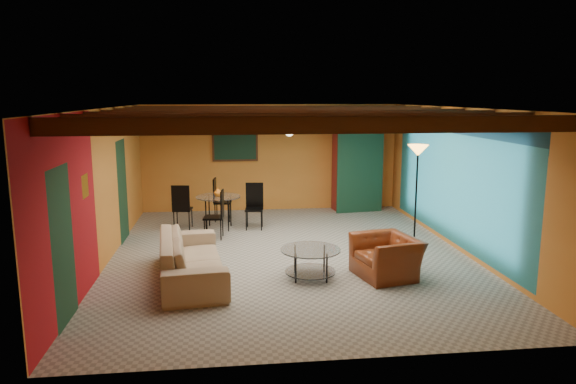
{
  "coord_description": "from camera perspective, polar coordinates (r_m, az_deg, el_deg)",
  "views": [
    {
      "loc": [
        -1.13,
        -9.36,
        2.92
      ],
      "look_at": [
        0.0,
        0.2,
        1.15
      ],
      "focal_mm": 32.83,
      "sensor_mm": 36.0,
      "label": 1
    }
  ],
  "objects": [
    {
      "name": "potted_plant",
      "position": [
        13.49,
        7.63,
        7.61
      ],
      "size": [
        0.46,
        0.42,
        0.44
      ],
      "primitive_type": "imported",
      "rotation": [
        0.0,
        0.0,
        -0.22
      ],
      "color": "#26661E",
      "rests_on": "armoire"
    },
    {
      "name": "ceiling_fan",
      "position": [
        9.44,
        0.14,
        7.02
      ],
      "size": [
        1.5,
        1.5,
        0.44
      ],
      "primitive_type": null,
      "color": "#472614",
      "rests_on": "ceiling"
    },
    {
      "name": "coffee_table",
      "position": [
        8.59,
        2.44,
        -7.71
      ],
      "size": [
        1.06,
        1.06,
        0.49
      ],
      "primitive_type": null,
      "rotation": [
        0.0,
        0.0,
        -0.1
      ],
      "color": "silver",
      "rests_on": "ground"
    },
    {
      "name": "armoire",
      "position": [
        13.61,
        7.5,
        2.35
      ],
      "size": [
        1.24,
        0.73,
        2.06
      ],
      "primitive_type": "cube",
      "rotation": [
        0.0,
        0.0,
        0.13
      ],
      "color": "maroon",
      "rests_on": "ground"
    },
    {
      "name": "armchair",
      "position": [
        8.78,
        10.62,
        -6.9
      ],
      "size": [
        1.1,
        1.2,
        0.67
      ],
      "primitive_type": "imported",
      "rotation": [
        0.0,
        0.0,
        -1.34
      ],
      "color": "#652911",
      "rests_on": "ground"
    },
    {
      "name": "sofa",
      "position": [
        8.63,
        -10.41,
        -7.01
      ],
      "size": [
        1.23,
        2.55,
        0.72
      ],
      "primitive_type": "imported",
      "rotation": [
        0.0,
        0.0,
        1.68
      ],
      "color": "#997F62",
      "rests_on": "ground"
    },
    {
      "name": "room",
      "position": [
        9.55,
        0.06,
        7.07
      ],
      "size": [
        6.52,
        8.01,
        2.71
      ],
      "color": "gray",
      "rests_on": "ground"
    },
    {
      "name": "painting",
      "position": [
        13.38,
        -5.75,
        4.92
      ],
      "size": [
        1.05,
        0.03,
        0.65
      ],
      "primitive_type": "cube",
      "color": "black",
      "rests_on": "wall_back"
    },
    {
      "name": "vase",
      "position": [
        11.61,
        -7.62,
        1.39
      ],
      "size": [
        0.23,
        0.23,
        0.2
      ],
      "primitive_type": "imported",
      "rotation": [
        0.0,
        0.0,
        -0.24
      ],
      "color": "orange",
      "rests_on": "dining_table"
    },
    {
      "name": "floor_lamp",
      "position": [
        10.7,
        13.7,
        -0.25
      ],
      "size": [
        0.47,
        0.47,
        1.99
      ],
      "primitive_type": null,
      "rotation": [
        0.0,
        0.0,
        -0.19
      ],
      "color": "black",
      "rests_on": "ground"
    },
    {
      "name": "dining_table",
      "position": [
        11.72,
        -7.55,
        -1.54
      ],
      "size": [
        2.18,
        2.18,
        1.02
      ],
      "primitive_type": null,
      "rotation": [
        0.0,
        0.0,
        -0.12
      ],
      "color": "white",
      "rests_on": "ground"
    }
  ]
}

